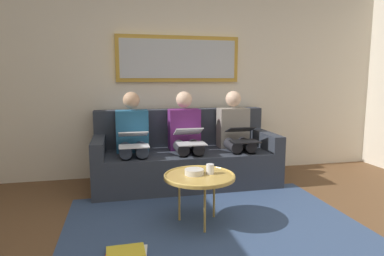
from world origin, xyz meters
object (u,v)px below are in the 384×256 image
(laptop_white, at_px, (134,139))
(person_right, at_px, (133,137))
(framed_mirror, at_px, (179,59))
(person_middle, at_px, (186,135))
(coffee_table, at_px, (199,177))
(laptop_black, at_px, (242,135))
(person_left, at_px, (235,133))
(magazine_stack, at_px, (126,253))
(couch, at_px, (185,158))
(laptop_silver, at_px, (190,137))
(cup, at_px, (210,169))
(bowl, at_px, (194,172))

(laptop_white, bearing_deg, person_right, -90.00)
(framed_mirror, relative_size, person_middle, 1.43)
(coffee_table, bearing_deg, person_right, -65.28)
(person_right, bearing_deg, laptop_black, 169.71)
(person_left, relative_size, magazine_stack, 3.49)
(couch, relative_size, person_left, 1.93)
(laptop_black, distance_m, magazine_stack, 2.03)
(person_middle, distance_m, person_right, 0.64)
(person_left, relative_size, laptop_silver, 2.87)
(person_left, bearing_deg, coffee_table, 56.82)
(framed_mirror, xyz_separation_m, magazine_stack, (0.77, 2.02, -1.53))
(laptop_white, bearing_deg, laptop_silver, -178.93)
(coffee_table, xyz_separation_m, person_right, (0.53, -1.15, 0.17))
(couch, height_order, magazine_stack, couch)
(person_middle, height_order, person_right, same)
(laptop_black, bearing_deg, person_left, -90.00)
(cup, bearing_deg, person_left, -119.88)
(coffee_table, relative_size, cup, 7.04)
(laptop_silver, bearing_deg, bowl, 80.35)
(coffee_table, relative_size, bowl, 3.73)
(coffee_table, height_order, cup, cup)
(person_middle, distance_m, laptop_white, 0.68)
(laptop_black, bearing_deg, laptop_white, 0.23)
(bowl, distance_m, magazine_stack, 0.88)
(laptop_black, distance_m, person_right, 1.30)
(laptop_black, distance_m, person_middle, 0.68)
(couch, height_order, laptop_silver, couch)
(person_right, xyz_separation_m, magazine_stack, (0.13, 1.56, -0.59))
(person_right, xyz_separation_m, laptop_white, (0.00, 0.24, 0.02))
(laptop_black, height_order, magazine_stack, laptop_black)
(bowl, relative_size, laptop_black, 0.44)
(coffee_table, relative_size, laptop_silver, 1.59)
(person_left, distance_m, laptop_black, 0.23)
(coffee_table, distance_m, laptop_silver, 0.95)
(couch, distance_m, person_middle, 0.31)
(laptop_white, bearing_deg, magazine_stack, 84.41)
(cup, bearing_deg, laptop_black, -125.88)
(coffee_table, distance_m, person_left, 1.38)
(couch, relative_size, person_right, 1.93)
(framed_mirror, bearing_deg, person_right, 35.53)
(person_left, distance_m, magazine_stack, 2.18)
(framed_mirror, distance_m, laptop_white, 1.32)
(couch, relative_size, cup, 24.44)
(cup, xyz_separation_m, laptop_white, (0.63, -0.89, 0.14))
(coffee_table, xyz_separation_m, cup, (-0.10, -0.02, 0.06))
(cup, bearing_deg, couch, -90.40)
(bowl, bearing_deg, laptop_silver, -99.65)
(laptop_black, xyz_separation_m, laptop_silver, (0.64, -0.01, -0.00))
(couch, height_order, laptop_black, couch)
(couch, bearing_deg, person_left, 173.87)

